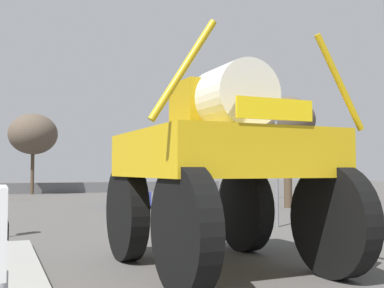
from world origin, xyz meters
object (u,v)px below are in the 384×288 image
Objects in this scene: bare_tree_far_center at (33,134)px; streetlight_far_right at (228,138)px; traffic_signal_near_right at (274,149)px; bare_tree_right at (287,122)px; oversize_sprayer at (221,163)px; sedan_ahead at (128,193)px.

streetlight_far_right is at bearing -54.47° from bare_tree_far_center.
traffic_signal_near_right is 27.65m from bare_tree_far_center.
bare_tree_right is 0.88× the size of bare_tree_far_center.
oversize_sprayer is 1.28× the size of sedan_ahead.
sedan_ahead is at bearing -9.99° from oversize_sprayer.
bare_tree_right is (5.15, 6.90, 1.83)m from traffic_signal_near_right.
bare_tree_far_center is at bearing 120.02° from bare_tree_right.
oversize_sprayer reaches higher than sedan_ahead.
bare_tree_right is at bearing 53.25° from traffic_signal_near_right.
sedan_ahead is 0.64× the size of bare_tree_far_center.
sedan_ahead is at bearing 102.76° from traffic_signal_near_right.
bare_tree_far_center is (-1.51, 32.54, 2.83)m from oversize_sprayer.
streetlight_far_right is 18.22m from bare_tree_far_center.
streetlight_far_right reaches higher than sedan_ahead.
bare_tree_right reaches higher than oversize_sprayer.
oversize_sprayer is at bearing -128.39° from bare_tree_right.
sedan_ahead is (2.40, 16.54, -1.40)m from oversize_sprayer.
traffic_signal_near_right reaches higher than sedan_ahead.
bare_tree_far_center reaches higher than oversize_sprayer.
streetlight_far_right is (9.07, 17.72, 1.89)m from oversize_sprayer.
streetlight_far_right is (4.22, 12.00, 1.29)m from traffic_signal_near_right.
traffic_signal_near_right is 0.52× the size of streetlight_far_right.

